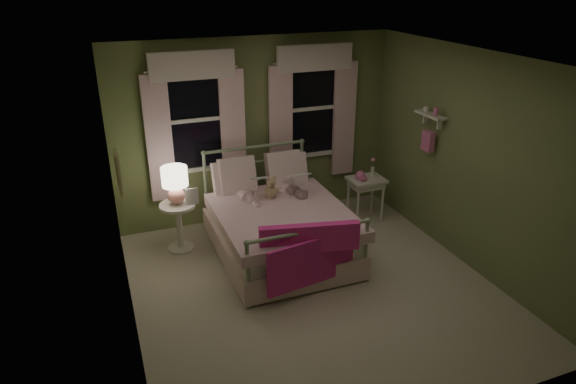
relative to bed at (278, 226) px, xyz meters
name	(u,v)px	position (x,y,z in m)	size (l,w,h in m)	color
room_shell	(316,185)	(0.10, -0.91, 0.92)	(4.20, 4.20, 4.20)	beige
bed	(278,226)	(0.00, 0.00, 0.00)	(1.58, 2.04, 1.18)	white
pink_throw	(310,248)	(0.00, -1.03, 0.23)	(1.10, 0.34, 0.71)	#E72D95
child_left	(246,175)	(-0.28, 0.42, 0.59)	(0.29, 0.19, 0.80)	#F7D1DD
child_right	(287,170)	(0.28, 0.42, 0.57)	(0.38, 0.29, 0.77)	#F7D1DD
book_left	(252,182)	(-0.28, 0.17, 0.58)	(0.20, 0.27, 0.03)	beige
book_right	(294,179)	(0.28, 0.17, 0.54)	(0.20, 0.27, 0.02)	beige
teddy_bear	(271,189)	(0.00, 0.26, 0.41)	(0.23, 0.18, 0.31)	tan
nightstand_left	(179,220)	(-1.17, 0.55, 0.03)	(0.46, 0.46, 0.65)	white
table_lamp	(175,182)	(-1.17, 0.55, 0.57)	(0.33, 0.33, 0.49)	#FFA096
book_nightstand	(186,205)	(-1.07, 0.47, 0.27)	(0.16, 0.22, 0.02)	beige
nightstand_right	(366,185)	(1.51, 0.44, 0.17)	(0.50, 0.40, 0.64)	white
pink_toy	(361,176)	(1.41, 0.44, 0.32)	(0.14, 0.19, 0.14)	pink
bud_vase	(373,167)	(1.63, 0.49, 0.41)	(0.06, 0.06, 0.28)	white
window_left	(195,115)	(-0.75, 1.12, 1.24)	(1.34, 0.13, 1.96)	black
window_right	(313,104)	(0.95, 1.12, 1.24)	(1.34, 0.13, 1.96)	black
wall_shelf	(429,128)	(2.00, -0.21, 1.14)	(0.15, 0.50, 0.60)	white
framed_picture	(118,172)	(-1.84, -0.31, 1.12)	(0.03, 0.32, 0.42)	beige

